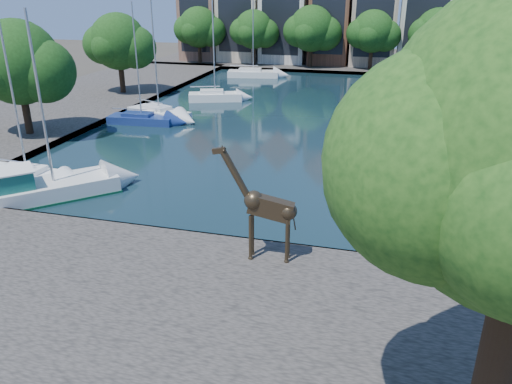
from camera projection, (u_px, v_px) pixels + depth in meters
ground at (263, 249)px, 21.86m from camera, size 160.00×160.00×0.00m
water_basin at (330, 119)px, 43.29m from camera, size 38.00×50.00×0.08m
near_quay at (208, 348)px, 15.51m from camera, size 50.00×14.00×0.50m
far_quay at (357, 65)px, 71.81m from camera, size 60.00×16.00×0.50m
left_quay at (76, 101)px, 49.12m from camera, size 14.00×52.00×0.50m
townhouse_west_end at (205, 11)px, 74.52m from camera, size 5.44×9.18×14.93m
townhouse_west_mid at (243, 5)px, 72.77m from camera, size 5.94×9.18×16.79m
townhouse_west_inner at (287, 12)px, 71.58m from camera, size 6.43×9.18×15.15m
townhouse_center at (333, 4)px, 69.65m from camera, size 5.44×9.18×16.93m
townhouse_east_inner at (376, 10)px, 68.48m from camera, size 5.94×9.18×15.79m
townhouse_east_mid at (426, 7)px, 66.80m from camera, size 6.43×9.18×16.65m
townhouse_east_end at (477, 16)px, 65.65m from camera, size 5.44×9.18×14.43m
far_tree_far_west at (199, 29)px, 70.18m from camera, size 7.28×5.60×7.68m
far_tree_west at (254, 31)px, 68.34m from camera, size 6.76×5.20×7.36m
far_tree_mid_west at (312, 30)px, 66.36m from camera, size 7.80×6.00×8.00m
far_tree_mid_east at (373, 33)px, 64.54m from camera, size 7.02×5.40×7.52m
far_tree_east at (439, 33)px, 62.60m from camera, size 7.54×5.80×7.84m
far_tree_far_east at (507, 36)px, 60.78m from camera, size 6.76×5.20×7.36m
side_tree_left_near at (19, 65)px, 35.42m from camera, size 7.80×6.00×8.20m
side_tree_left_far at (119, 44)px, 50.00m from camera, size 7.28×5.60×7.88m
giraffe_statue at (264, 207)px, 19.35m from camera, size 3.22×0.66×4.59m
motorsailer at (28, 188)px, 26.27m from camera, size 7.74×7.81×9.68m
sailboat_left_a at (28, 175)px, 28.74m from camera, size 6.08×2.44×10.71m
sailboat_left_b at (142, 117)px, 41.53m from camera, size 5.59×2.29×9.54m
sailboat_left_c at (159, 111)px, 43.30m from camera, size 6.31×4.26×9.79m
sailboat_left_d at (215, 94)px, 49.71m from camera, size 5.52×3.48×11.21m
sailboat_left_e at (253, 72)px, 62.91m from camera, size 6.61×3.26×9.38m
sailboat_right_b at (493, 144)px, 34.43m from camera, size 6.80×2.90×11.56m
sailboat_right_c at (509, 113)px, 43.18m from camera, size 5.15×2.13×7.50m
sailboat_right_d at (461, 92)px, 51.59m from camera, size 4.41×2.05×7.17m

